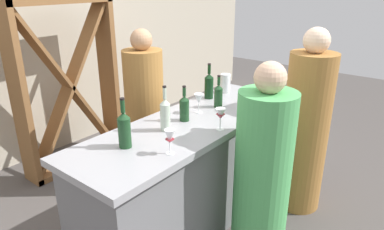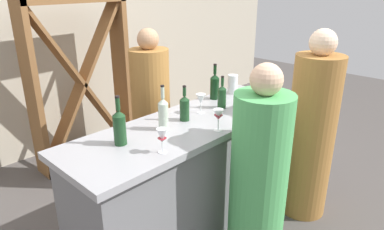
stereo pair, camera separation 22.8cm
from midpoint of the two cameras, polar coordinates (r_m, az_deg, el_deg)
ground_plane at (r=3.15m, az=2.16°, el=-16.74°), size 12.00×12.00×0.00m
back_wall at (r=4.31m, az=-20.50°, el=12.73°), size 8.00×0.10×2.80m
bar_counter at (r=2.89m, az=2.28°, el=-9.45°), size 2.10×0.69×0.92m
wine_rack at (r=3.93m, az=-15.96°, el=4.89°), size 1.11×0.28×1.78m
wine_bottle_leftmost_olive_green at (r=2.29m, az=-8.93°, el=-1.87°), size 0.08×0.08×0.33m
wine_bottle_second_left_clear_pale at (r=2.49m, az=-2.10°, el=0.29°), size 0.07×0.07×0.33m
wine_bottle_center_olive_green at (r=2.67m, az=1.22°, el=1.21°), size 0.07×0.07×0.28m
wine_bottle_second_right_olive_green at (r=2.95m, az=7.10°, el=3.05°), size 0.07×0.07×0.28m
wine_bottle_rightmost_dark_green at (r=3.17m, az=5.75°, el=4.73°), size 0.08×0.08×0.32m
wine_glass_near_left at (r=2.49m, az=6.90°, el=-0.16°), size 0.07×0.07×0.16m
wine_glass_near_center at (r=2.16m, az=-1.90°, el=-3.58°), size 0.07×0.07×0.16m
wine_glass_near_right at (r=2.82m, az=3.76°, el=2.50°), size 0.08×0.08×0.16m
water_pitcher at (r=3.36m, az=8.56°, el=4.95°), size 0.10×0.10×0.18m
person_left_guest at (r=2.53m, az=13.39°, el=-9.74°), size 0.52×0.52×1.46m
person_center_guest at (r=3.12m, az=20.75°, el=-3.00°), size 0.42×0.42×1.60m
person_right_guest at (r=3.33m, az=-4.67°, el=-0.48°), size 0.39×0.39×1.55m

